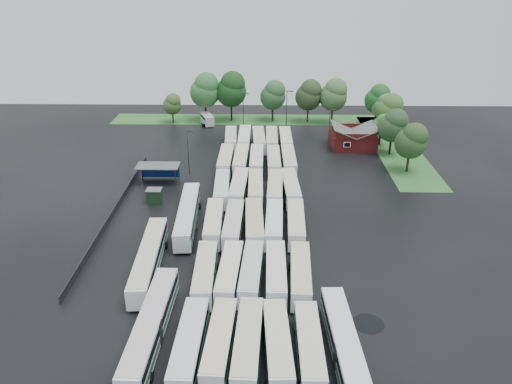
{
  "coord_description": "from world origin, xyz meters",
  "views": [
    {
      "loc": [
        3.42,
        -67.61,
        39.37
      ],
      "look_at": [
        2.0,
        12.0,
        2.5
      ],
      "focal_mm": 35.0,
      "sensor_mm": 36.0,
      "label": 1
    }
  ],
  "objects_px": {
    "brick_building": "(353,140)",
    "minibus": "(207,119)",
    "artic_bus_west_a": "(151,326)",
    "artic_bus_east": "(346,351)"
  },
  "relations": [
    {
      "from": "artic_bus_west_a",
      "to": "artic_bus_east",
      "type": "xyz_separation_m",
      "value": [
        21.46,
        -3.48,
        -0.05
      ]
    },
    {
      "from": "artic_bus_west_a",
      "to": "artic_bus_east",
      "type": "height_order",
      "value": "artic_bus_west_a"
    },
    {
      "from": "minibus",
      "to": "brick_building",
      "type": "bearing_deg",
      "value": -46.13
    },
    {
      "from": "artic_bus_west_a",
      "to": "minibus",
      "type": "xyz_separation_m",
      "value": [
        -2.58,
        83.11,
        -0.45
      ]
    },
    {
      "from": "brick_building",
      "to": "minibus",
      "type": "bearing_deg",
      "value": 154.31
    },
    {
      "from": "minibus",
      "to": "artic_bus_west_a",
      "type": "bearing_deg",
      "value": -108.67
    },
    {
      "from": "artic_bus_east",
      "to": "minibus",
      "type": "xyz_separation_m",
      "value": [
        -24.03,
        86.59,
        -0.41
      ]
    },
    {
      "from": "brick_building",
      "to": "artic_bus_west_a",
      "type": "height_order",
      "value": "brick_building"
    },
    {
      "from": "brick_building",
      "to": "artic_bus_east",
      "type": "xyz_separation_m",
      "value": [
        -11.79,
        -69.36,
        0.05
      ]
    },
    {
      "from": "artic_bus_west_a",
      "to": "brick_building",
      "type": "bearing_deg",
      "value": 64.76
    }
  ]
}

